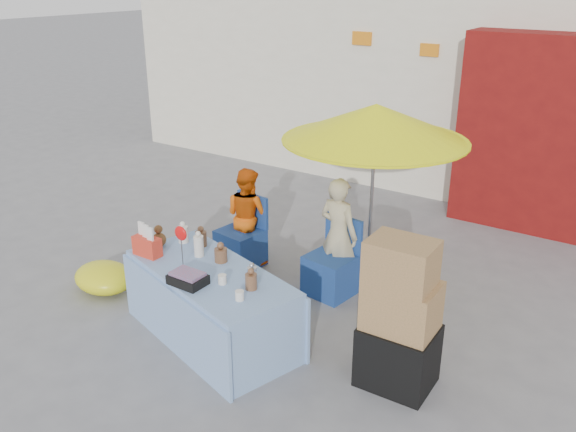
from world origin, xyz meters
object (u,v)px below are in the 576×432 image
Objects in this scene: chair_right at (331,272)px; vendor_orange at (247,215)px; chair_left at (241,245)px; vendor_beige at (338,235)px; umbrella at (376,123)px; box_stack at (400,321)px; market_table at (211,303)px.

vendor_orange reaches higher than chair_right.
vendor_beige reaches higher than chair_left.
vendor_orange is 1.25m from vendor_beige.
umbrella is 2.09m from box_stack.
umbrella is at bearing 80.76° from market_table.
vendor_orange is 0.57× the size of umbrella.
vendor_beige is at bearing -153.43° from umbrella.
vendor_orange is 0.88× the size of box_stack.
chair_left is 0.63× the size of box_stack.
chair_right is (1.25, 0.00, 0.00)m from chair_left.
chair_left is 2.76m from box_stack.
box_stack is (2.52, -1.06, 0.37)m from chair_left.
market_table is at bearing -102.51° from chair_right.
vendor_orange reaches higher than market_table.
umbrella is at bearing -166.92° from vendor_orange.
chair_left is 0.41× the size of umbrella.
chair_left is 1.32m from vendor_beige.
market_table is 1.72m from vendor_orange.
chair_left is at bearing 13.70° from vendor_beige.
market_table reaches higher than chair_left.
vendor_beige reaches higher than vendor_orange.
chair_left is 2.27m from umbrella.
market_table is 2.41m from umbrella.
box_stack is at bearing 144.26° from vendor_beige.
vendor_orange is (-0.00, 0.13, 0.34)m from chair_left.
chair_right is 0.72× the size of vendor_orange.
vendor_beige is at bearing -172.45° from vendor_orange.
box_stack reaches higher than vendor_orange.
chair_right is at bearing 86.35° from market_table.
box_stack reaches higher than chair_right.
umbrella is at bearing 17.96° from chair_left.
vendor_orange is at bearing 132.10° from market_table.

